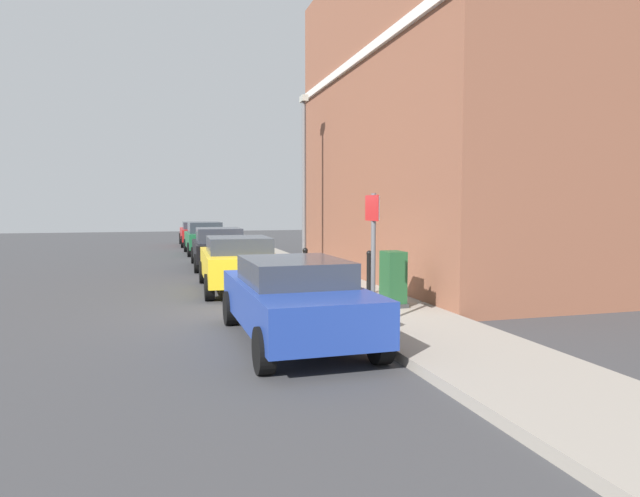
{
  "coord_description": "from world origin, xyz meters",
  "views": [
    {
      "loc": [
        -2.26,
        -11.4,
        2.23
      ],
      "look_at": [
        1.46,
        1.63,
        1.2
      ],
      "focal_mm": 31.24,
      "sensor_mm": 36.0,
      "label": 1
    }
  ],
  "objects_px": {
    "car_red": "(198,233)",
    "bollard_near_cabinet": "(369,271)",
    "car_yellow": "(238,262)",
    "lamppost": "(304,174)",
    "street_sign": "(373,239)",
    "car_blue": "(294,298)",
    "car_green": "(205,237)",
    "car_black": "(219,247)",
    "utility_cabinet": "(393,281)",
    "bollard_far_kerb": "(305,267)"
  },
  "relations": [
    {
      "from": "bollard_near_cabinet",
      "to": "lamppost",
      "type": "relative_size",
      "value": 0.18
    },
    {
      "from": "car_black",
      "to": "car_yellow",
      "type": "bearing_deg",
      "value": -179.45
    },
    {
      "from": "car_black",
      "to": "car_green",
      "type": "relative_size",
      "value": 1.11
    },
    {
      "from": "car_green",
      "to": "car_red",
      "type": "distance_m",
      "value": 5.92
    },
    {
      "from": "street_sign",
      "to": "car_blue",
      "type": "bearing_deg",
      "value": -175.61
    },
    {
      "from": "car_yellow",
      "to": "street_sign",
      "type": "height_order",
      "value": "street_sign"
    },
    {
      "from": "car_green",
      "to": "car_red",
      "type": "relative_size",
      "value": 0.88
    },
    {
      "from": "car_black",
      "to": "street_sign",
      "type": "distance_m",
      "value": 11.76
    },
    {
      "from": "lamppost",
      "to": "street_sign",
      "type": "bearing_deg",
      "value": -96.92
    },
    {
      "from": "utility_cabinet",
      "to": "lamppost",
      "type": "height_order",
      "value": "lamppost"
    },
    {
      "from": "car_yellow",
      "to": "utility_cabinet",
      "type": "xyz_separation_m",
      "value": [
        2.68,
        -4.12,
        -0.08
      ]
    },
    {
      "from": "street_sign",
      "to": "bollard_near_cabinet",
      "type": "bearing_deg",
      "value": 69.97
    },
    {
      "from": "car_red",
      "to": "lamppost",
      "type": "bearing_deg",
      "value": -169.36
    },
    {
      "from": "car_yellow",
      "to": "lamppost",
      "type": "xyz_separation_m",
      "value": [
        2.66,
        3.32,
        2.55
      ]
    },
    {
      "from": "car_yellow",
      "to": "utility_cabinet",
      "type": "height_order",
      "value": "car_yellow"
    },
    {
      "from": "car_green",
      "to": "lamppost",
      "type": "distance_m",
      "value": 9.25
    },
    {
      "from": "bollard_near_cabinet",
      "to": "car_black",
      "type": "bearing_deg",
      "value": 108.15
    },
    {
      "from": "car_yellow",
      "to": "bollard_near_cabinet",
      "type": "distance_m",
      "value": 3.72
    },
    {
      "from": "car_red",
      "to": "lamppost",
      "type": "xyz_separation_m",
      "value": [
        2.62,
        -14.41,
        2.58
      ]
    },
    {
      "from": "car_black",
      "to": "bollard_far_kerb",
      "type": "bearing_deg",
      "value": -167.01
    },
    {
      "from": "car_yellow",
      "to": "car_black",
      "type": "relative_size",
      "value": 0.97
    },
    {
      "from": "car_red",
      "to": "utility_cabinet",
      "type": "relative_size",
      "value": 3.92
    },
    {
      "from": "car_yellow",
      "to": "car_red",
      "type": "height_order",
      "value": "car_yellow"
    },
    {
      "from": "car_yellow",
      "to": "car_black",
      "type": "xyz_separation_m",
      "value": [
        0.06,
        5.8,
        -0.01
      ]
    },
    {
      "from": "bollard_far_kerb",
      "to": "street_sign",
      "type": "bearing_deg",
      "value": -89.75
    },
    {
      "from": "car_black",
      "to": "bollard_near_cabinet",
      "type": "xyz_separation_m",
      "value": [
        2.71,
        -8.27,
        -0.04
      ]
    },
    {
      "from": "car_black",
      "to": "utility_cabinet",
      "type": "height_order",
      "value": "car_black"
    },
    {
      "from": "car_yellow",
      "to": "utility_cabinet",
      "type": "distance_m",
      "value": 4.92
    },
    {
      "from": "car_green",
      "to": "bollard_far_kerb",
      "type": "bearing_deg",
      "value": -174.15
    },
    {
      "from": "bollard_far_kerb",
      "to": "lamppost",
      "type": "distance_m",
      "value": 5.36
    },
    {
      "from": "bollard_near_cabinet",
      "to": "lamppost",
      "type": "height_order",
      "value": "lamppost"
    },
    {
      "from": "car_green",
      "to": "bollard_near_cabinet",
      "type": "xyz_separation_m",
      "value": [
        2.77,
        -14.28,
        -0.07
      ]
    },
    {
      "from": "car_blue",
      "to": "street_sign",
      "type": "height_order",
      "value": "street_sign"
    },
    {
      "from": "utility_cabinet",
      "to": "bollard_far_kerb",
      "type": "height_order",
      "value": "utility_cabinet"
    },
    {
      "from": "car_blue",
      "to": "car_green",
      "type": "bearing_deg",
      "value": -0.55
    },
    {
      "from": "car_green",
      "to": "street_sign",
      "type": "relative_size",
      "value": 1.73
    },
    {
      "from": "car_black",
      "to": "bollard_near_cabinet",
      "type": "bearing_deg",
      "value": -160.66
    },
    {
      "from": "car_black",
      "to": "car_red",
      "type": "distance_m",
      "value": 11.93
    },
    {
      "from": "car_red",
      "to": "bollard_near_cabinet",
      "type": "relative_size",
      "value": 4.34
    },
    {
      "from": "car_green",
      "to": "street_sign",
      "type": "xyz_separation_m",
      "value": [
        1.55,
        -17.64,
        0.89
      ]
    },
    {
      "from": "car_green",
      "to": "bollard_far_kerb",
      "type": "xyz_separation_m",
      "value": [
        1.53,
        -13.04,
        -0.07
      ]
    },
    {
      "from": "bollard_near_cabinet",
      "to": "street_sign",
      "type": "xyz_separation_m",
      "value": [
        -1.22,
        -3.35,
        0.96
      ]
    },
    {
      "from": "bollard_near_cabinet",
      "to": "bollard_far_kerb",
      "type": "distance_m",
      "value": 1.76
    },
    {
      "from": "car_yellow",
      "to": "car_red",
      "type": "bearing_deg",
      "value": 1.34
    },
    {
      "from": "car_green",
      "to": "lamppost",
      "type": "bearing_deg",
      "value": -163.44
    },
    {
      "from": "street_sign",
      "to": "utility_cabinet",
      "type": "bearing_deg",
      "value": 56.57
    },
    {
      "from": "car_black",
      "to": "car_green",
      "type": "xyz_separation_m",
      "value": [
        -0.06,
        6.01,
        0.03
      ]
    },
    {
      "from": "car_blue",
      "to": "utility_cabinet",
      "type": "height_order",
      "value": "car_blue"
    },
    {
      "from": "car_yellow",
      "to": "utility_cabinet",
      "type": "relative_size",
      "value": 3.71
    },
    {
      "from": "car_blue",
      "to": "car_yellow",
      "type": "distance_m",
      "value": 5.94
    }
  ]
}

